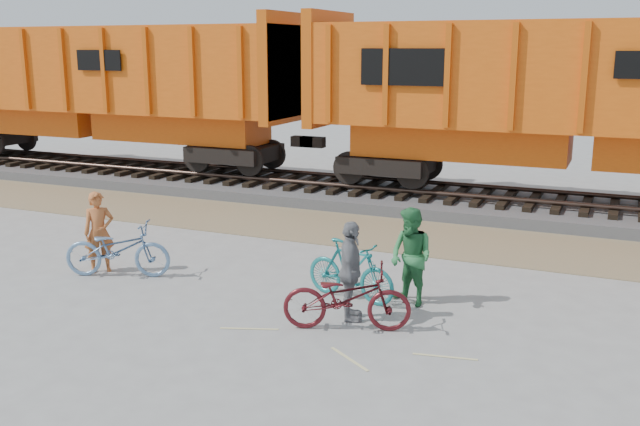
% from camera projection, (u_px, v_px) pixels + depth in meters
% --- Properties ---
extents(ground, '(120.00, 120.00, 0.00)m').
position_uv_depth(ground, '(330.00, 321.00, 11.25)').
color(ground, '#9E9E99').
rests_on(ground, ground).
extents(gravel_strip, '(120.00, 3.00, 0.02)m').
position_uv_depth(gravel_strip, '(423.00, 237.00, 16.15)').
color(gravel_strip, '#8D7957').
rests_on(gravel_strip, ground).
extents(ballast_bed, '(120.00, 4.00, 0.30)m').
position_uv_depth(ballast_bed, '(458.00, 201.00, 19.25)').
color(ballast_bed, slate).
rests_on(ballast_bed, ground).
extents(track, '(120.00, 2.60, 0.24)m').
position_uv_depth(track, '(459.00, 190.00, 19.17)').
color(track, black).
rests_on(track, ballast_bed).
extents(hopper_car_left, '(14.00, 3.13, 4.65)m').
position_uv_depth(hopper_car_left, '(99.00, 85.00, 23.25)').
color(hopper_car_left, black).
rests_on(hopper_car_left, track).
extents(hopper_car_center, '(14.00, 3.13, 4.65)m').
position_uv_depth(hopper_car_center, '(587.00, 98.00, 17.42)').
color(hopper_car_center, black).
rests_on(hopper_car_center, track).
extents(bicycle_blue, '(2.10, 1.35, 1.04)m').
position_uv_depth(bicycle_blue, '(118.00, 249.00, 13.34)').
color(bicycle_blue, '#6388B1').
rests_on(bicycle_blue, ground).
extents(bicycle_teal, '(1.79, 0.85, 1.04)m').
position_uv_depth(bicycle_teal, '(350.00, 270.00, 12.09)').
color(bicycle_teal, '#1C7E7F').
rests_on(bicycle_teal, ground).
extents(bicycle_maroon, '(2.06, 1.28, 1.02)m').
position_uv_depth(bicycle_maroon, '(347.00, 298.00, 10.80)').
color(bicycle_maroon, '#521318').
rests_on(bicycle_maroon, ground).
extents(person_solo, '(0.66, 0.67, 1.56)m').
position_uv_depth(person_solo, '(99.00, 232.00, 13.56)').
color(person_solo, '#B55F2E').
rests_on(person_solo, ground).
extents(person_man, '(1.00, 0.93, 1.64)m').
position_uv_depth(person_man, '(411.00, 257.00, 11.81)').
color(person_man, '#2F7C43').
rests_on(person_man, ground).
extents(person_woman, '(0.69, 1.01, 1.60)m').
position_uv_depth(person_woman, '(350.00, 271.00, 11.13)').
color(person_woman, gray).
rests_on(person_woman, ground).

